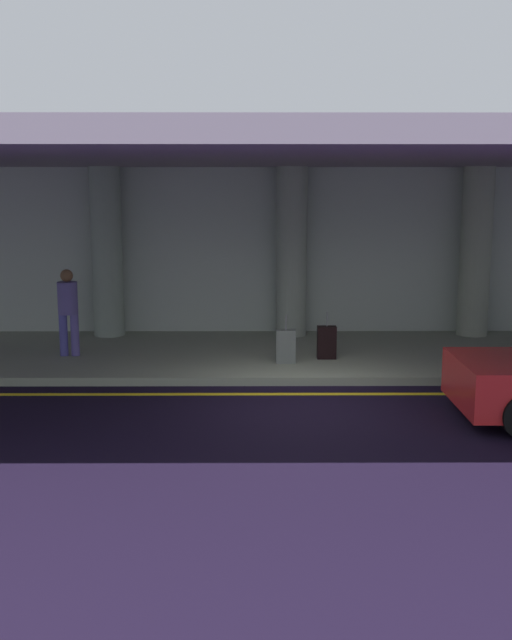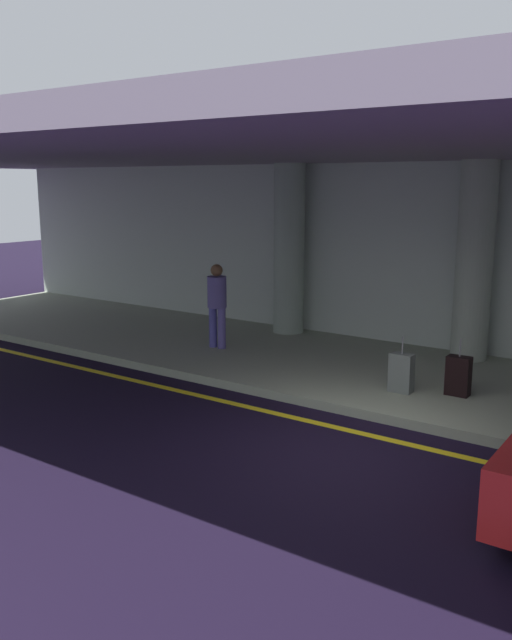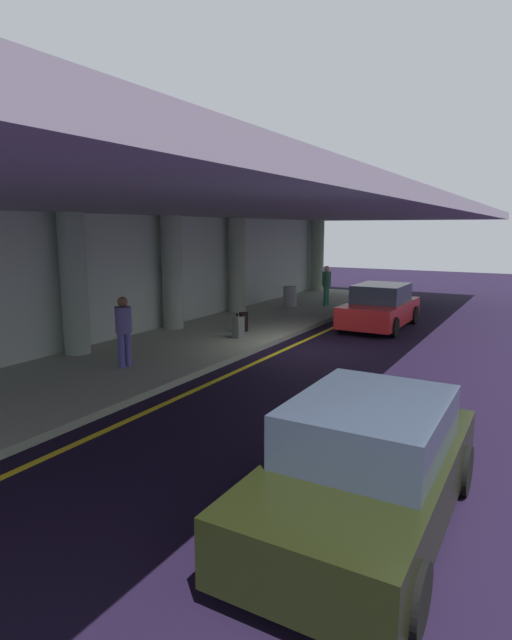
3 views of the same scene
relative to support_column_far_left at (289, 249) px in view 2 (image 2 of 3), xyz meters
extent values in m
plane|color=black|center=(4.00, -4.77, -1.97)|extent=(60.00, 60.00, 0.00)
cube|color=gray|center=(4.00, -1.67, -1.90)|extent=(26.00, 4.20, 0.15)
cube|color=yellow|center=(4.00, -4.29, -1.97)|extent=(26.00, 0.14, 0.01)
cylinder|color=gray|center=(0.00, 0.00, 0.00)|extent=(0.67, 0.67, 3.65)
cylinder|color=gray|center=(4.00, 0.00, 0.00)|extent=(0.67, 0.67, 3.65)
cube|color=gray|center=(4.00, -2.17, 1.97)|extent=(28.00, 13.20, 0.30)
cube|color=#ACB9AE|center=(4.00, 0.58, -0.07)|extent=(26.00, 0.30, 3.80)
cylinder|color=#474596|center=(-0.50, -2.04, -1.42)|extent=(0.16, 0.16, 0.82)
cylinder|color=#574E97|center=(-0.28, -2.04, -1.42)|extent=(0.16, 0.16, 0.82)
cylinder|color=#534A8B|center=(-0.39, -2.04, -0.69)|extent=(0.38, 0.38, 0.62)
sphere|color=brown|center=(-0.39, -2.04, -0.26)|extent=(0.24, 0.24, 0.24)
cube|color=black|center=(4.56, -2.31, -1.51)|extent=(0.36, 0.22, 0.62)
cylinder|color=slate|center=(4.56, -2.31, -1.06)|extent=(0.02, 0.02, 0.28)
cube|color=#5B635E|center=(3.77, -2.65, -1.51)|extent=(0.36, 0.22, 0.62)
cylinder|color=slate|center=(3.77, -2.65, -1.06)|extent=(0.02, 0.02, 0.28)
camera|label=1|loc=(3.15, -16.32, 1.43)|focal=42.29mm
camera|label=2|loc=(7.66, -12.24, 1.43)|focal=37.38mm
camera|label=3|loc=(-9.20, -10.63, 1.43)|focal=28.99mm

